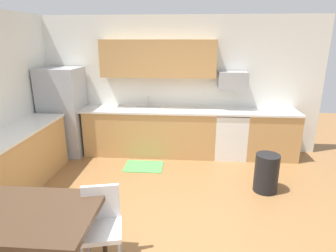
{
  "coord_description": "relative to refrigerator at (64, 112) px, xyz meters",
  "views": [
    {
      "loc": [
        0.31,
        -3.09,
        2.27
      ],
      "look_at": [
        0.0,
        1.0,
        1.0
      ],
      "focal_mm": 30.38,
      "sensor_mm": 36.0,
      "label": 1
    }
  ],
  "objects": [
    {
      "name": "countertop_back",
      "position": [
        2.18,
        0.08,
        0.05
      ],
      "size": [
        4.8,
        0.64,
        0.04
      ],
      "primitive_type": "cube",
      "color": "silver",
      "rests_on": "cabinet_run_back"
    },
    {
      "name": "wall_back",
      "position": [
        2.18,
        0.43,
        0.48
      ],
      "size": [
        5.8,
        0.1,
        2.7
      ],
      "primitive_type": "cube",
      "color": "silver",
      "rests_on": "ground"
    },
    {
      "name": "countertop_left",
      "position": [
        -0.12,
        -1.42,
        0.05
      ],
      "size": [
        0.64,
        2.0,
        0.04
      ],
      "primitive_type": "cube",
      "color": "silver",
      "rests_on": "cabinet_run_left"
    },
    {
      "name": "cabinet_run_left",
      "position": [
        -0.12,
        -1.42,
        -0.42
      ],
      "size": [
        0.6,
        2.0,
        0.9
      ],
      "primitive_type": "cube",
      "color": "tan",
      "rests_on": "ground"
    },
    {
      "name": "floor_mat",
      "position": [
        1.68,
        -0.57,
        -0.86
      ],
      "size": [
        0.7,
        0.5,
        0.01
      ],
      "primitive_type": "cube",
      "color": "#4CA54C",
      "rests_on": "ground"
    },
    {
      "name": "cabinet_run_back_right",
      "position": [
        4.09,
        0.08,
        -0.42
      ],
      "size": [
        0.98,
        0.6,
        0.9
      ],
      "primitive_type": "cube",
      "color": "tan",
      "rests_on": "ground"
    },
    {
      "name": "cabinet_run_back",
      "position": [
        1.72,
        0.08,
        -0.42
      ],
      "size": [
        2.57,
        0.6,
        0.9
      ],
      "primitive_type": "cube",
      "color": "tan",
      "rests_on": "ground"
    },
    {
      "name": "dining_table",
      "position": [
        0.96,
        -3.16,
        -0.18
      ],
      "size": [
        1.4,
        0.9,
        0.75
      ],
      "color": "#422D1E",
      "rests_on": "ground"
    },
    {
      "name": "sink_basin",
      "position": [
        1.68,
        0.08,
        0.01
      ],
      "size": [
        0.48,
        0.4,
        0.14
      ],
      "primitive_type": "cube",
      "color": "#A5A8AD",
      "rests_on": "countertop_back"
    },
    {
      "name": "microwave",
      "position": [
        3.3,
        0.18,
        0.64
      ],
      "size": [
        0.54,
        0.36,
        0.32
      ],
      "primitive_type": "cube",
      "color": "#9EA0A5"
    },
    {
      "name": "oven_range",
      "position": [
        3.3,
        0.08,
        -0.41
      ],
      "size": [
        0.6,
        0.6,
        0.91
      ],
      "color": "white",
      "rests_on": "ground"
    },
    {
      "name": "ground_plane",
      "position": [
        2.18,
        -2.22,
        -0.87
      ],
      "size": [
        12.0,
        12.0,
        0.0
      ],
      "primitive_type": "plane",
      "color": "olive"
    },
    {
      "name": "upper_cabinets_back",
      "position": [
        1.88,
        0.21,
        1.03
      ],
      "size": [
        2.2,
        0.34,
        0.7
      ],
      "primitive_type": "cube",
      "color": "tan"
    },
    {
      "name": "sink_faucet",
      "position": [
        1.68,
        0.26,
        0.17
      ],
      "size": [
        0.02,
        0.02,
        0.24
      ],
      "primitive_type": "cylinder",
      "color": "#B2B5BA",
      "rests_on": "countertop_back"
    },
    {
      "name": "trash_bin",
      "position": [
        3.69,
        -1.27,
        -0.57
      ],
      "size": [
        0.36,
        0.36,
        0.6
      ],
      "primitive_type": "cylinder",
      "color": "black",
      "rests_on": "ground"
    },
    {
      "name": "chair_near_table",
      "position": [
        1.64,
        -2.92,
        -0.36
      ],
      "size": [
        0.48,
        0.48,
        0.85
      ],
      "color": "white",
      "rests_on": "ground"
    },
    {
      "name": "refrigerator",
      "position": [
        0.0,
        0.0,
        0.0
      ],
      "size": [
        0.76,
        0.7,
        1.73
      ],
      "primitive_type": "cube",
      "color": "#9EA0A5",
      "rests_on": "ground"
    }
  ]
}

